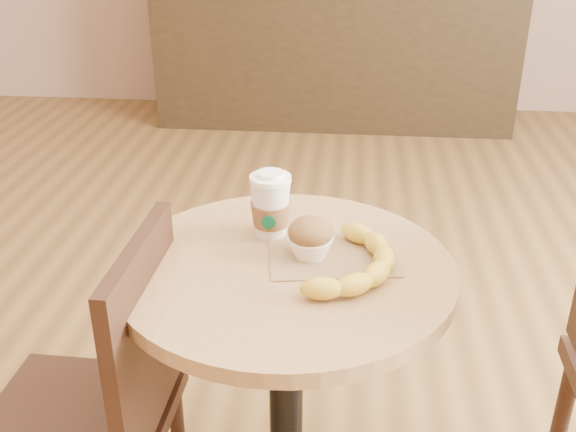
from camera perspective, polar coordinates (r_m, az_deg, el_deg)
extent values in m
cylinder|color=black|center=(1.48, -0.16, -16.69)|extent=(0.07, 0.07, 0.72)
cylinder|color=#A27A4A|center=(1.27, -0.18, -4.65)|extent=(0.64, 0.64, 0.03)
cube|color=#321C11|center=(1.48, -17.48, -16.43)|extent=(0.37, 0.37, 0.04)
cube|color=#321C11|center=(1.28, -12.00, -9.94)|extent=(0.03, 0.35, 0.38)
cube|color=black|center=(4.39, 4.04, 14.42)|extent=(2.20, 0.60, 1.00)
cube|color=olive|center=(1.29, 3.78, -3.30)|extent=(0.27, 0.22, 0.00)
cylinder|color=white|center=(1.31, -1.50, 3.18)|extent=(0.08, 0.08, 0.01)
cylinder|color=white|center=(1.31, -1.51, 3.57)|extent=(0.05, 0.05, 0.01)
cylinder|color=#085230|center=(1.30, -1.64, -0.55)|extent=(0.03, 0.00, 0.03)
ellipsoid|color=brown|center=(1.26, 1.92, -1.35)|extent=(0.09, 0.09, 0.06)
ellipsoid|color=beige|center=(1.25, 1.93, -0.64)|extent=(0.03, 0.03, 0.02)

